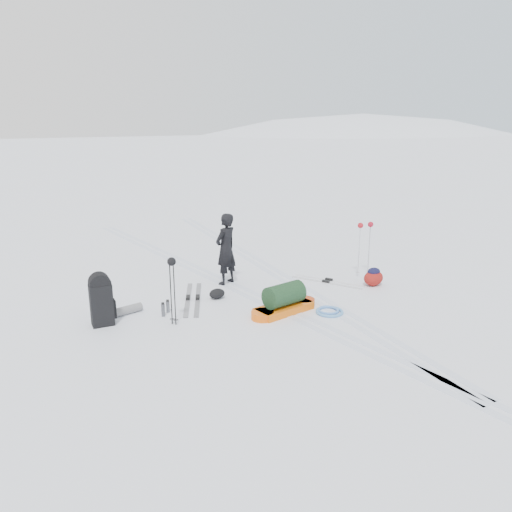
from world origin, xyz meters
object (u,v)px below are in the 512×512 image
at_px(ski_poles_black, 172,270).
at_px(skier, 226,249).
at_px(pulk_sled, 284,301).
at_px(expedition_rucksack, 105,300).

bearing_deg(ski_poles_black, skier, 41.24).
distance_m(pulk_sled, ski_poles_black, 2.30).
bearing_deg(skier, expedition_rucksack, -5.54).
xyz_separation_m(skier, pulk_sled, (0.09, -2.15, -0.60)).
bearing_deg(ski_poles_black, pulk_sled, -13.26).
xyz_separation_m(pulk_sled, ski_poles_black, (-2.06, 0.60, 0.83)).
distance_m(pulk_sled, expedition_rucksack, 3.38).
bearing_deg(pulk_sled, ski_poles_black, 157.26).
height_order(expedition_rucksack, ski_poles_black, ski_poles_black).
height_order(skier, expedition_rucksack, skier).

